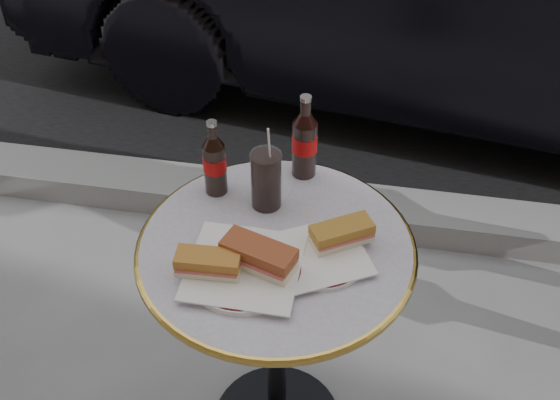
% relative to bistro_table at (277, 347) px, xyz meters
% --- Properties ---
extents(curb, '(40.00, 0.20, 0.12)m').
position_rel_bistro_table_xyz_m(curb, '(0.00, 0.90, -0.32)').
color(curb, gray).
rests_on(curb, ground).
extents(bistro_table, '(0.62, 0.62, 0.73)m').
position_rel_bistro_table_xyz_m(bistro_table, '(0.00, 0.00, 0.00)').
color(bistro_table, '#BAB2C4').
rests_on(bistro_table, ground).
extents(plate_left, '(0.29, 0.29, 0.01)m').
position_rel_bistro_table_xyz_m(plate_left, '(-0.05, -0.09, 0.37)').
color(plate_left, white).
rests_on(plate_left, bistro_table).
extents(plate_right, '(0.25, 0.25, 0.01)m').
position_rel_bistro_table_xyz_m(plate_right, '(0.10, -0.02, 0.37)').
color(plate_right, white).
rests_on(plate_right, bistro_table).
extents(sandwich_left_a, '(0.14, 0.07, 0.05)m').
position_rel_bistro_table_xyz_m(sandwich_left_a, '(-0.12, -0.12, 0.40)').
color(sandwich_left_a, '#B26F2D').
rests_on(sandwich_left_a, plate_left).
extents(sandwich_left_b, '(0.17, 0.12, 0.05)m').
position_rel_bistro_table_xyz_m(sandwich_left_b, '(-0.02, -0.08, 0.41)').
color(sandwich_left_b, brown).
rests_on(sandwich_left_b, plate_left).
extents(sandwich_right, '(0.15, 0.12, 0.05)m').
position_rel_bistro_table_xyz_m(sandwich_right, '(0.14, 0.02, 0.40)').
color(sandwich_right, '#A6702A').
rests_on(sandwich_right, plate_right).
extents(cola_bottle_left, '(0.06, 0.06, 0.20)m').
position_rel_bistro_table_xyz_m(cola_bottle_left, '(-0.17, 0.16, 0.47)').
color(cola_bottle_left, black).
rests_on(cola_bottle_left, bistro_table).
extents(cola_bottle_right, '(0.08, 0.08, 0.22)m').
position_rel_bistro_table_xyz_m(cola_bottle_right, '(0.02, 0.26, 0.48)').
color(cola_bottle_right, black).
rests_on(cola_bottle_right, bistro_table).
extents(cola_glass, '(0.07, 0.07, 0.15)m').
position_rel_bistro_table_xyz_m(cola_glass, '(-0.05, 0.13, 0.44)').
color(cola_glass, black).
rests_on(cola_glass, bistro_table).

